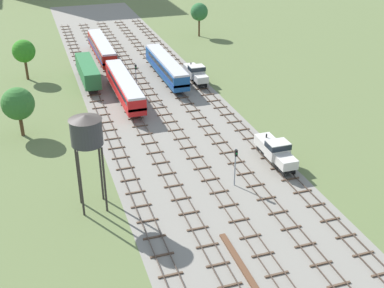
{
  "coord_description": "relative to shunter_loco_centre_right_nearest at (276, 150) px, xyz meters",
  "views": [
    {
      "loc": [
        -18.83,
        -15.5,
        32.14
      ],
      "look_at": [
        0.0,
        41.7,
        1.5
      ],
      "focal_mm": 47.24,
      "sensor_mm": 36.0,
      "label": 1
    }
  ],
  "objects": [
    {
      "name": "shunter_loco_centre_right_mid",
      "position": [
        0.0,
        32.3,
        0.0
      ],
      "size": [
        2.74,
        8.46,
        3.1
      ],
      "color": "beige",
      "rests_on": "ground"
    },
    {
      "name": "diesel_railcar_centre_midfar",
      "position": [
        -4.7,
        35.69,
        0.59
      ],
      "size": [
        2.96,
        20.5,
        3.8
      ],
      "color": "#194C8C",
      "rests_on": "ground"
    },
    {
      "name": "track_far_left",
      "position": [
        -18.81,
        21.29,
        -1.87
      ],
      "size": [
        2.4,
        126.0,
        0.29
      ],
      "color": "#47382D",
      "rests_on": "ground"
    },
    {
      "name": "track_centre",
      "position": [
        -4.7,
        21.29,
        -1.87
      ],
      "size": [
        2.4,
        126.0,
        0.29
      ],
      "color": "#47382D",
      "rests_on": "ground"
    },
    {
      "name": "spare_rail_bundle",
      "position": [
        -12.06,
        -17.08,
        -1.89
      ],
      "size": [
        0.6,
        10.0,
        0.24
      ],
      "primitive_type": "cube",
      "color": "brown",
      "rests_on": "ground"
    },
    {
      "name": "water_tower",
      "position": [
        -23.87,
        -2.6,
        7.37
      ],
      "size": [
        3.54,
        3.54,
        11.29
      ],
      "color": "#2D2826",
      "rests_on": "ground"
    },
    {
      "name": "freight_boxcar_far_left_far",
      "position": [
        -18.8,
        38.16,
        0.44
      ],
      "size": [
        2.87,
        14.0,
        3.6
      ],
      "color": "#286638",
      "rests_on": "ground"
    },
    {
      "name": "shunter_loco_centre_right_nearest",
      "position": [
        0.0,
        0.0,
        0.0
      ],
      "size": [
        2.74,
        8.46,
        3.1
      ],
      "color": "beige",
      "rests_on": "ground"
    },
    {
      "name": "lineside_tree_3",
      "position": [
        -30.96,
        19.18,
        2.91
      ],
      "size": [
        4.66,
        4.66,
        7.28
      ],
      "color": "#4C331E",
      "rests_on": "ground"
    },
    {
      "name": "lineside_tree_1",
      "position": [
        -29.38,
        43.97,
        3.39
      ],
      "size": [
        4.17,
        4.17,
        7.53
      ],
      "color": "#4C331E",
      "rests_on": "ground"
    },
    {
      "name": "track_centre_right",
      "position": [
        -0.0,
        21.29,
        -1.87
      ],
      "size": [
        2.4,
        126.0,
        0.29
      ],
      "color": "#47382D",
      "rests_on": "ground"
    },
    {
      "name": "track_left",
      "position": [
        -14.11,
        21.29,
        -1.87
      ],
      "size": [
        2.4,
        126.0,
        0.29
      ],
      "color": "#47382D",
      "rests_on": "ground"
    },
    {
      "name": "track_centre_left",
      "position": [
        -9.41,
        21.29,
        -1.87
      ],
      "size": [
        2.4,
        126.0,
        0.29
      ],
      "color": "#47382D",
      "rests_on": "ground"
    },
    {
      "name": "signal_post_near",
      "position": [
        -11.76,
        29.28,
        1.59
      ],
      "size": [
        0.28,
        0.47,
        5.7
      ],
      "color": "gray",
      "rests_on": "ground"
    },
    {
      "name": "lineside_tree_2",
      "position": [
        11.16,
        63.02,
        3.82
      ],
      "size": [
        4.15,
        4.15,
        7.95
      ],
      "color": "#4C331E",
      "rests_on": "ground"
    },
    {
      "name": "signal_post_nearest",
      "position": [
        -7.05,
        -3.3,
        1.17
      ],
      "size": [
        0.28,
        0.47,
        4.97
      ],
      "color": "gray",
      "rests_on": "ground"
    },
    {
      "name": "diesel_railcar_left_farther",
      "position": [
        -14.11,
        51.5,
        0.59
      ],
      "size": [
        2.96,
        20.5,
        3.8
      ],
      "color": "maroon",
      "rests_on": "ground"
    },
    {
      "name": "ground_plane",
      "position": [
        -9.41,
        20.29,
        -2.01
      ],
      "size": [
        480.0,
        480.0,
        0.0
      ],
      "primitive_type": "plane",
      "color": "#5B6B3D"
    },
    {
      "name": "ballast_bed",
      "position": [
        -9.41,
        20.29,
        -2.01
      ],
      "size": [
        22.81,
        176.0,
        0.01
      ],
      "primitive_type": "cube",
      "color": "gray",
      "rests_on": "ground"
    },
    {
      "name": "diesel_railcar_left_near",
      "position": [
        -14.11,
        27.97,
        0.59
      ],
      "size": [
        2.96,
        20.5,
        3.8
      ],
      "color": "red",
      "rests_on": "ground"
    }
  ]
}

